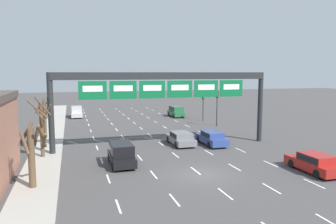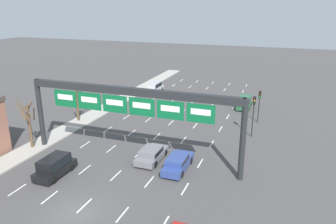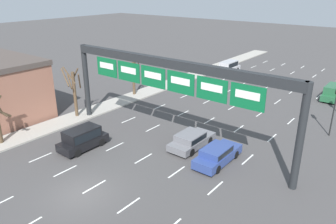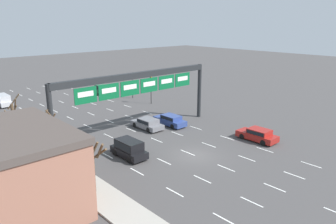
{
  "view_description": "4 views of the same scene",
  "coord_description": "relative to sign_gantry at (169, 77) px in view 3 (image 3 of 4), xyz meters",
  "views": [
    {
      "loc": [
        -8.96,
        -21.63,
        7.45
      ],
      "look_at": [
        0.33,
        9.44,
        3.54
      ],
      "focal_mm": 35.0,
      "sensor_mm": 36.0,
      "label": 1
    },
    {
      "loc": [
        13.59,
        -17.24,
        14.77
      ],
      "look_at": [
        2.88,
        11.96,
        4.59
      ],
      "focal_mm": 35.0,
      "sensor_mm": 36.0,
      "label": 2
    },
    {
      "loc": [
        15.75,
        -10.84,
        12.86
      ],
      "look_at": [
        -1.39,
        10.92,
        2.15
      ],
      "focal_mm": 35.0,
      "sensor_mm": 36.0,
      "label": 3
    },
    {
      "loc": [
        -22.81,
        -21.03,
        13.25
      ],
      "look_at": [
        1.46,
        5.66,
        3.16
      ],
      "focal_mm": 35.0,
      "sensor_mm": 36.0,
      "label": 4
    }
  ],
  "objects": [
    {
      "name": "ground_plane",
      "position": [
        -0.0,
        -9.23,
        -6.05
      ],
      "size": [
        220.0,
        220.0,
        0.0
      ],
      "primitive_type": "plane",
      "color": "#474444"
    },
    {
      "name": "car_grey",
      "position": [
        1.87,
        0.73,
        -5.32
      ],
      "size": [
        1.99,
        4.61,
        1.35
      ],
      "color": "slate",
      "rests_on": "ground_plane"
    },
    {
      "name": "traffic_light_near_gantry",
      "position": [
        10.51,
        10.5,
        -2.57
      ],
      "size": [
        0.3,
        0.35,
        4.9
      ],
      "color": "black",
      "rests_on": "ground_plane"
    },
    {
      "name": "lane_dashes",
      "position": [
        0.0,
        4.27,
        -6.04
      ],
      "size": [
        13.32,
        67.0,
        0.01
      ],
      "color": "white",
      "rests_on": "ground_plane"
    },
    {
      "name": "sign_gantry",
      "position": [
        0.0,
        0.0,
        0.0
      ],
      "size": [
        21.92,
        0.7,
        7.48
      ],
      "color": "#232628",
      "rests_on": "ground_plane"
    },
    {
      "name": "tree_bare_second",
      "position": [
        -11.43,
        -1.02,
        -3.05
      ],
      "size": [
        1.95,
        1.97,
        5.34
      ],
      "color": "brown",
      "rests_on": "sidewalk_left"
    },
    {
      "name": "suv_black",
      "position": [
        -5.18,
        -5.08,
        -5.05
      ],
      "size": [
        1.85,
        4.17,
        1.81
      ],
      "color": "black",
      "rests_on": "ground_plane"
    },
    {
      "name": "tree_bare_closest",
      "position": [
        -11.77,
        8.1,
        -3.47
      ],
      "size": [
        2.05,
        2.06,
        5.09
      ],
      "color": "brown",
      "rests_on": "sidewalk_left"
    },
    {
      "name": "suv_silver",
      "position": [
        -8.06,
        25.63,
        -5.04
      ],
      "size": [
        1.83,
        4.69,
        1.82
      ],
      "color": "#B7B7BC",
      "rests_on": "ground_plane"
    },
    {
      "name": "suv_green",
      "position": [
        8.16,
        21.67,
        -5.06
      ],
      "size": [
        1.84,
        4.52,
        1.78
      ],
      "color": "#235B38",
      "rests_on": "ground_plane"
    },
    {
      "name": "car_blue",
      "position": [
        4.93,
        -0.2,
        -5.29
      ],
      "size": [
        1.83,
        4.76,
        1.41
      ],
      "color": "navy",
      "rests_on": "ground_plane"
    }
  ]
}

